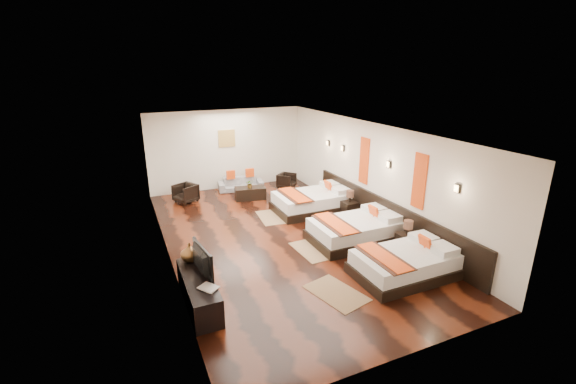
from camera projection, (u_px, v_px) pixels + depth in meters
name	position (u px, v px, depth m)	size (l,w,h in m)	color
floor	(279.00, 237.00, 9.96)	(5.50, 9.50, 0.01)	black
ceiling	(278.00, 129.00, 9.09)	(5.50, 9.50, 0.01)	white
back_wall	(227.00, 149.00, 13.64)	(5.50, 0.01, 2.80)	silver
left_wall	(164.00, 201.00, 8.46)	(0.01, 9.50, 2.80)	silver
right_wall	(370.00, 174.00, 10.59)	(0.01, 9.50, 2.80)	silver
headboard_panel	(385.00, 215.00, 10.18)	(0.08, 6.60, 0.90)	black
bed_near	(406.00, 263.00, 8.07)	(2.14, 1.34, 0.82)	black
bed_mid	(356.00, 230.00, 9.67)	(2.26, 1.42, 0.86)	black
bed_far	(313.00, 201.00, 11.69)	(2.31, 1.45, 0.88)	black
nightstand_a	(407.00, 241.00, 9.09)	(0.41, 0.41, 0.80)	black
nightstand_b	(349.00, 207.00, 11.24)	(0.41, 0.41, 0.81)	black
jute_mat_near	(336.00, 293.00, 7.49)	(0.75, 1.20, 0.01)	olive
jute_mat_mid	(313.00, 250.00, 9.25)	(0.75, 1.20, 0.01)	olive
jute_mat_far	(272.00, 217.00, 11.26)	(0.75, 1.20, 0.01)	olive
tv_console	(199.00, 291.00, 7.08)	(0.50, 1.80, 0.55)	black
tv	(198.00, 261.00, 7.04)	(0.96, 0.13, 0.55)	black
book	(204.00, 291.00, 6.55)	(0.25, 0.33, 0.03)	black
figurine	(190.00, 252.00, 7.55)	(0.36, 0.36, 0.38)	brown
sofa	(241.00, 184.00, 13.66)	(1.57, 0.61, 0.46)	gray
armchair_left	(186.00, 193.00, 12.44)	(0.64, 0.66, 0.60)	black
armchair_right	(287.00, 181.00, 13.92)	(0.57, 0.58, 0.53)	black
coffee_table	(250.00, 193.00, 12.76)	(1.00, 0.50, 0.40)	black
table_plant	(250.00, 184.00, 12.61)	(0.26, 0.22, 0.29)	#21581D
orange_panel_a	(419.00, 181.00, 8.84)	(0.04, 0.40, 1.30)	#D86014
orange_panel_b	(364.00, 161.00, 10.75)	(0.04, 0.40, 1.30)	#D86014
sconce_near	(457.00, 188.00, 7.83)	(0.07, 0.12, 0.18)	black
sconce_mid	(389.00, 164.00, 9.74)	(0.07, 0.12, 0.18)	black
sconce_far	(343.00, 148.00, 11.65)	(0.07, 0.12, 0.18)	black
sconce_lounge	(328.00, 143.00, 12.43)	(0.07, 0.12, 0.18)	black
gold_artwork	(227.00, 138.00, 13.50)	(0.60, 0.04, 0.60)	#AD873F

